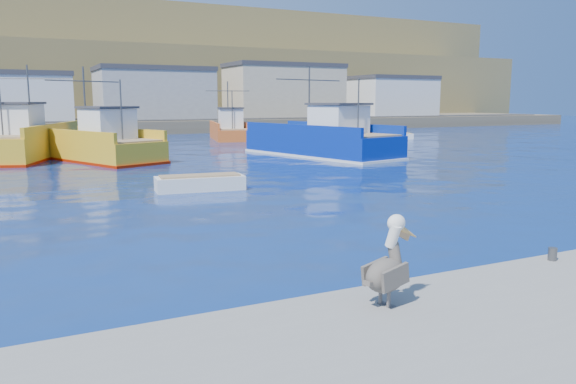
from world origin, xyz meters
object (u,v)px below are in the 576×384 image
object	(u,v)px
trawler_yellow_a	(24,141)
trawler_yellow_b	(98,145)
skiff_far	(402,136)
skiff_mid	(200,184)
pelican	(388,267)
trawler_blue	(323,141)
boat_orange	(230,130)

from	to	relation	value
trawler_yellow_a	trawler_yellow_b	world-z (taller)	trawler_yellow_a
trawler_yellow_b	skiff_far	bearing A→B (deg)	15.68
skiff_mid	pelican	bearing A→B (deg)	-96.10
trawler_yellow_b	skiff_far	world-z (taller)	trawler_yellow_b
trawler_blue	skiff_far	distance (m)	22.22
trawler_yellow_b	skiff_mid	world-z (taller)	trawler_yellow_b
trawler_yellow_b	trawler_blue	xyz separation A→B (m)	(15.80, -4.00, 0.09)
boat_orange	skiff_mid	world-z (taller)	boat_orange
skiff_mid	boat_orange	bearing A→B (deg)	67.48
trawler_yellow_a	trawler_yellow_b	size ratio (longest dim) A/B	1.19
boat_orange	pelican	size ratio (longest dim) A/B	5.81
trawler_blue	skiff_far	bearing A→B (deg)	37.14
trawler_blue	skiff_far	size ratio (longest dim) A/B	3.55
skiff_mid	skiff_far	bearing A→B (deg)	39.23
boat_orange	pelican	world-z (taller)	boat_orange
skiff_far	trawler_yellow_b	bearing A→B (deg)	-164.32
trawler_yellow_a	trawler_blue	distance (m)	22.01
trawler_blue	pelican	distance (m)	32.88
skiff_mid	pelican	size ratio (longest dim) A/B	2.55
trawler_yellow_b	pelican	world-z (taller)	trawler_yellow_b
trawler_yellow_a	skiff_mid	distance (m)	21.51
boat_orange	skiff_mid	xyz separation A→B (m)	(-13.25, -31.96, -0.78)
trawler_yellow_b	trawler_yellow_a	bearing A→B (deg)	136.38
pelican	skiff_mid	bearing A→B (deg)	83.90
trawler_yellow_b	boat_orange	bearing A→B (deg)	45.58
skiff_far	boat_orange	bearing A→B (deg)	159.76
trawler_blue	boat_orange	bearing A→B (deg)	90.40
trawler_yellow_b	boat_orange	size ratio (longest dim) A/B	1.29
trawler_yellow_b	boat_orange	world-z (taller)	trawler_yellow_b
trawler_blue	boat_orange	distance (m)	19.98
skiff_far	pelican	size ratio (longest dim) A/B	2.41
skiff_mid	skiff_far	distance (m)	40.13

